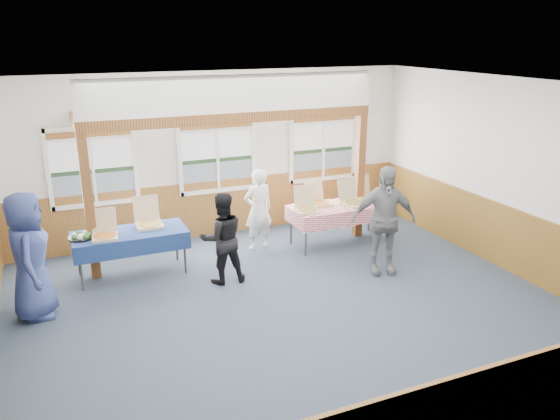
# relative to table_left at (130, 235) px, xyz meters

# --- Properties ---
(floor) EXTENTS (8.00, 8.00, 0.00)m
(floor) POSITION_rel_table_left_xyz_m (1.92, -2.16, -0.70)
(floor) COLOR #2B3846
(floor) RESTS_ON ground
(ceiling) EXTENTS (8.00, 8.00, 0.00)m
(ceiling) POSITION_rel_table_left_xyz_m (1.92, -2.16, 2.50)
(ceiling) COLOR white
(ceiling) RESTS_ON wall_back
(wall_back) EXTENTS (8.00, 0.00, 8.00)m
(wall_back) POSITION_rel_table_left_xyz_m (1.92, 1.34, 0.90)
(wall_back) COLOR silver
(wall_back) RESTS_ON floor
(wall_front) EXTENTS (8.00, 0.00, 8.00)m
(wall_front) POSITION_rel_table_left_xyz_m (1.92, -5.66, 0.90)
(wall_front) COLOR silver
(wall_front) RESTS_ON floor
(wall_right) EXTENTS (0.00, 8.00, 8.00)m
(wall_right) POSITION_rel_table_left_xyz_m (5.92, -2.16, 0.90)
(wall_right) COLOR silver
(wall_right) RESTS_ON floor
(wainscot_back) EXTENTS (7.98, 0.05, 1.10)m
(wainscot_back) POSITION_rel_table_left_xyz_m (1.92, 1.32, -0.15)
(wainscot_back) COLOR brown
(wainscot_back) RESTS_ON floor
(wainscot_right) EXTENTS (0.05, 6.98, 1.10)m
(wainscot_right) POSITION_rel_table_left_xyz_m (5.90, -2.16, -0.15)
(wainscot_right) COLOR brown
(wainscot_right) RESTS_ON floor
(window_left) EXTENTS (1.56, 0.10, 1.46)m
(window_left) POSITION_rel_table_left_xyz_m (-0.38, 1.30, 0.98)
(window_left) COLOR white
(window_left) RESTS_ON wall_back
(window_mid) EXTENTS (1.56, 0.10, 1.46)m
(window_mid) POSITION_rel_table_left_xyz_m (1.92, 1.30, 0.98)
(window_mid) COLOR white
(window_mid) RESTS_ON wall_back
(window_right) EXTENTS (1.56, 0.10, 1.46)m
(window_right) POSITION_rel_table_left_xyz_m (4.22, 1.30, 0.98)
(window_right) COLOR white
(window_right) RESTS_ON wall_back
(post_left) EXTENTS (0.15, 0.15, 2.40)m
(post_left) POSITION_rel_table_left_xyz_m (-0.58, 0.14, 0.50)
(post_left) COLOR #5C3014
(post_left) RESTS_ON floor
(post_right) EXTENTS (0.15, 0.15, 2.40)m
(post_right) POSITION_rel_table_left_xyz_m (4.42, 0.14, 0.50)
(post_right) COLOR #5C3014
(post_right) RESTS_ON floor
(cross_beam) EXTENTS (5.15, 0.18, 0.18)m
(cross_beam) POSITION_rel_table_left_xyz_m (1.92, 0.14, 1.79)
(cross_beam) COLOR #5C3014
(cross_beam) RESTS_ON post_left
(table_left) EXTENTS (1.99, 1.43, 0.76)m
(table_left) POSITION_rel_table_left_xyz_m (0.00, 0.00, 0.00)
(table_left) COLOR #333333
(table_left) RESTS_ON floor
(table_right) EXTENTS (2.00, 1.05, 0.76)m
(table_right) POSITION_rel_table_left_xyz_m (3.88, -0.09, 0.00)
(table_right) COLOR #333333
(table_right) RESTS_ON floor
(pizza_box_a) EXTENTS (0.44, 0.52, 0.43)m
(pizza_box_a) POSITION_rel_table_left_xyz_m (-0.40, -0.11, 0.12)
(pizza_box_a) COLOR beige
(pizza_box_a) RESTS_ON table_left
(pizza_box_b) EXTENTS (0.43, 0.53, 0.47)m
(pizza_box_b) POSITION_rel_table_left_xyz_m (0.35, 0.16, 0.13)
(pizza_box_b) COLOR beige
(pizza_box_b) RESTS_ON table_left
(pizza_box_c) EXTENTS (0.49, 0.56, 0.44)m
(pizza_box_c) POSITION_rel_table_left_xyz_m (3.14, -0.18, 0.12)
(pizza_box_c) COLOR beige
(pizza_box_c) RESTS_ON table_right
(pizza_box_d) EXTENTS (0.41, 0.49, 0.42)m
(pizza_box_d) POSITION_rel_table_left_xyz_m (3.53, 0.11, 0.12)
(pizza_box_d) COLOR beige
(pizza_box_d) RESTS_ON table_right
(pizza_box_e) EXTENTS (0.48, 0.56, 0.46)m
(pizza_box_e) POSITION_rel_table_left_xyz_m (4.13, -0.16, 0.13)
(pizza_box_e) COLOR beige
(pizza_box_e) RESTS_ON table_right
(pizza_box_f) EXTENTS (0.41, 0.49, 0.43)m
(pizza_box_f) POSITION_rel_table_left_xyz_m (4.53, 0.06, 0.12)
(pizza_box_f) COLOR beige
(pizza_box_f) RESTS_ON table_right
(veggie_tray) EXTENTS (0.41, 0.41, 0.09)m
(veggie_tray) POSITION_rel_table_left_xyz_m (-0.75, -0.00, 0.09)
(veggie_tray) COLOR black
(veggie_tray) RESTS_ON table_left
(drink_glass) EXTENTS (0.07, 0.07, 0.15)m
(drink_glass) POSITION_rel_table_left_xyz_m (4.73, -0.34, 0.13)
(drink_glass) COLOR #934918
(drink_glass) RESTS_ON table_right
(woman_white) EXTENTS (0.59, 0.42, 1.53)m
(woman_white) POSITION_rel_table_left_xyz_m (2.35, 0.24, 0.07)
(woman_white) COLOR white
(woman_white) RESTS_ON floor
(woman_black) EXTENTS (0.76, 0.61, 1.50)m
(woman_black) POSITION_rel_table_left_xyz_m (1.31, -0.86, 0.05)
(woman_black) COLOR black
(woman_black) RESTS_ON floor
(man_blue) EXTENTS (0.65, 0.94, 1.84)m
(man_blue) POSITION_rel_table_left_xyz_m (-1.48, -0.90, 0.22)
(man_blue) COLOR navy
(man_blue) RESTS_ON floor
(person_grey) EXTENTS (1.17, 0.76, 1.85)m
(person_grey) POSITION_rel_table_left_xyz_m (3.88, -1.55, 0.22)
(person_grey) COLOR slate
(person_grey) RESTS_ON floor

